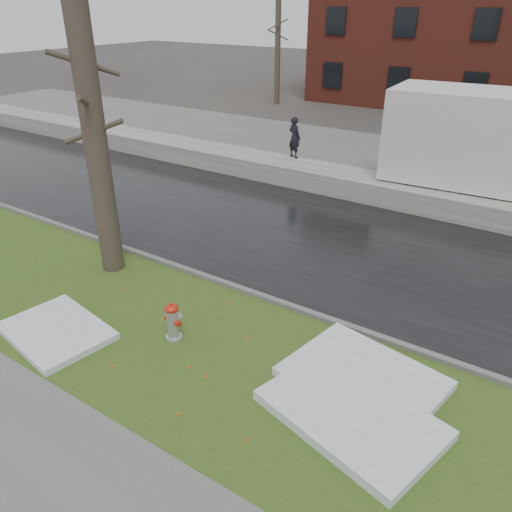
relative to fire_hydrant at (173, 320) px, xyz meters
The scene contains 15 objects.
ground 1.37m from the fire_hydrant, 82.22° to the left, with size 120.00×120.00×0.00m, color #47423D.
verge 0.50m from the fire_hydrant, ahead, with size 60.00×4.50×0.04m, color #2E4517.
sidewalk 3.76m from the fire_hydrant, 87.34° to the right, with size 60.00×3.00×0.05m, color slate.
road 5.79m from the fire_hydrant, 88.28° to the left, with size 60.00×7.00×0.03m, color black.
parking_lot 14.28m from the fire_hydrant, 89.30° to the left, with size 60.00×9.00×0.03m, color slate.
curb 2.31m from the fire_hydrant, 85.63° to the left, with size 60.00×0.15×0.14m, color slate.
snowbank 9.97m from the fire_hydrant, 89.00° to the left, with size 60.00×1.60×0.75m, color #B5B0A5.
bg_tree_left 26.26m from the fire_hydrant, 116.94° to the left, with size 1.40×1.62×6.50m.
bg_tree_center 28.03m from the fire_hydrant, 102.06° to the left, with size 1.40×1.62×6.50m.
fire_hydrant is the anchor object (origin of this frame).
tree 4.68m from the fire_hydrant, 156.97° to the left, with size 1.25×1.40×6.76m.
worker 11.11m from the fire_hydrant, 107.25° to the left, with size 0.56×0.37×1.53m, color black.
snow_patch_near 3.82m from the fire_hydrant, 13.80° to the left, with size 2.60×2.00×0.16m, color white.
snow_patch_far 2.47m from the fire_hydrant, 149.77° to the right, with size 2.20×1.60×0.14m, color white.
snow_patch_side 3.90m from the fire_hydrant, ahead, with size 2.80×1.80×0.18m, color white.
Camera 1 is at (5.76, -7.21, 6.16)m, focal length 35.00 mm.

